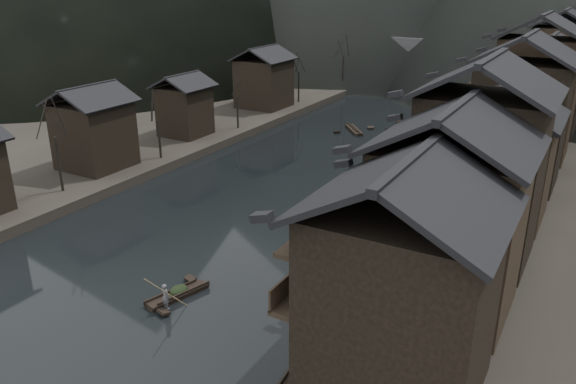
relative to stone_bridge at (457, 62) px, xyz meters
The scene contains 12 objects.
water 72.18m from the stone_bridge, 90.00° to the right, with size 300.00×300.00×0.00m, color black.
left_bank 47.64m from the stone_bridge, 137.56° to the right, with size 40.00×200.00×1.20m, color #2D2823.
stilt_houses 54.96m from the stone_bridge, 71.62° to the right, with size 9.00×67.60×16.19m.
left_houses 55.79m from the stone_bridge, 111.56° to the right, with size 8.10×53.20×8.73m.
bare_trees 47.68m from the stone_bridge, 110.89° to the right, with size 3.81×72.51×7.62m.
moored_sampans 52.31m from the stone_bridge, 76.69° to the right, with size 3.09×63.44×0.47m.
midriver_boats 30.90m from the stone_bridge, 94.24° to the right, with size 8.78×10.25×0.44m.
stone_bridge is the anchor object (origin of this frame).
hero_sampan 76.36m from the stone_bridge, 88.66° to the right, with size 2.07×4.64×0.43m.
cargo_heap 76.12m from the stone_bridge, 88.70° to the right, with size 1.01×1.33×0.61m, color black.
boatman 77.86m from the stone_bridge, 88.36° to the right, with size 0.62×0.40×1.69m, color slate.
bamboo_pole 77.78m from the stone_bridge, 88.22° to the right, with size 0.06×0.06×4.00m, color #8C7A51.
Camera 1 is at (23.17, -27.51, 19.19)m, focal length 35.00 mm.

